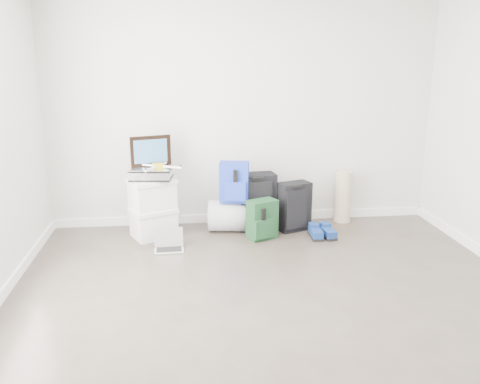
{
  "coord_description": "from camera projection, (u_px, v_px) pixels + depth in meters",
  "views": [
    {
      "loc": [
        -0.72,
        -3.36,
        1.99
      ],
      "look_at": [
        -0.11,
        1.9,
        0.53
      ],
      "focal_mm": 38.0,
      "sensor_mm": 36.0,
      "label": 1
    }
  ],
  "objects": [
    {
      "name": "laptop",
      "position": [
        169.0,
        245.0,
        5.3
      ],
      "size": [
        0.31,
        0.22,
        0.21
      ],
      "rotation": [
        0.0,
        0.0,
        0.03
      ],
      "color": "#BCBBC0",
      "rests_on": "ground"
    },
    {
      "name": "large_suitcase",
      "position": [
        256.0,
        202.0,
        5.85
      ],
      "size": [
        0.45,
        0.33,
        0.66
      ],
      "rotation": [
        0.0,
        0.0,
        0.15
      ],
      "color": "black",
      "rests_on": "ground"
    },
    {
      "name": "boxes_stack",
      "position": [
        153.0,
        208.0,
        5.6
      ],
      "size": [
        0.58,
        0.53,
        0.66
      ],
      "rotation": [
        0.0,
        0.0,
        0.43
      ],
      "color": "silver",
      "rests_on": "ground"
    },
    {
      "name": "rolled_rug",
      "position": [
        343.0,
        196.0,
        6.12
      ],
      "size": [
        0.2,
        0.2,
        0.62
      ],
      "primitive_type": "cylinder",
      "color": "tan",
      "rests_on": "ground"
    },
    {
      "name": "room_envelope",
      "position": [
        289.0,
        94.0,
        3.38
      ],
      "size": [
        4.52,
        5.02,
        2.71
      ],
      "color": "silver",
      "rests_on": "ground"
    },
    {
      "name": "briefcase",
      "position": [
        151.0,
        173.0,
        5.5
      ],
      "size": [
        0.47,
        0.37,
        0.12
      ],
      "primitive_type": "cube",
      "rotation": [
        0.0,
        0.0,
        -0.12
      ],
      "color": "#B2B2B7",
      "rests_on": "boxes_stack"
    },
    {
      "name": "drone",
      "position": [
        158.0,
        166.0,
        5.46
      ],
      "size": [
        0.5,
        0.5,
        0.05
      ],
      "rotation": [
        0.0,
        0.0,
        0.33
      ],
      "color": "gold",
      "rests_on": "briefcase"
    },
    {
      "name": "carry_on",
      "position": [
        294.0,
        207.0,
        5.82
      ],
      "size": [
        0.41,
        0.33,
        0.56
      ],
      "rotation": [
        0.0,
        0.0,
        0.33
      ],
      "color": "black",
      "rests_on": "ground"
    },
    {
      "name": "blue_backpack",
      "position": [
        234.0,
        183.0,
        5.69
      ],
      "size": [
        0.35,
        0.29,
        0.45
      ],
      "rotation": [
        0.0,
        0.0,
        -0.19
      ],
      "color": "#1B28AF",
      "rests_on": "duffel_bag"
    },
    {
      "name": "painting",
      "position": [
        151.0,
        151.0,
        5.53
      ],
      "size": [
        0.43,
        0.16,
        0.33
      ],
      "rotation": [
        0.0,
        0.0,
        0.3
      ],
      "color": "black",
      "rests_on": "briefcase"
    },
    {
      "name": "shoes",
      "position": [
        321.0,
        233.0,
        5.65
      ],
      "size": [
        0.28,
        0.31,
        0.1
      ],
      "rotation": [
        0.0,
        0.0,
        0.04
      ],
      "color": "black",
      "rests_on": "ground"
    },
    {
      "name": "ground",
      "position": [
        284.0,
        326.0,
        3.82
      ],
      "size": [
        5.0,
        5.0,
        0.0
      ],
      "primitive_type": "plane",
      "color": "#3A312A",
      "rests_on": "ground"
    },
    {
      "name": "green_backpack",
      "position": [
        262.0,
        220.0,
        5.57
      ],
      "size": [
        0.36,
        0.33,
        0.44
      ],
      "rotation": [
        0.0,
        0.0,
        0.42
      ],
      "color": "#123218",
      "rests_on": "ground"
    },
    {
      "name": "duffel_bag",
      "position": [
        234.0,
        216.0,
        5.82
      ],
      "size": [
        0.62,
        0.44,
        0.36
      ],
      "primitive_type": "cylinder",
      "rotation": [
        0.0,
        1.57,
        -0.14
      ],
      "color": "gray",
      "rests_on": "ground"
    }
  ]
}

